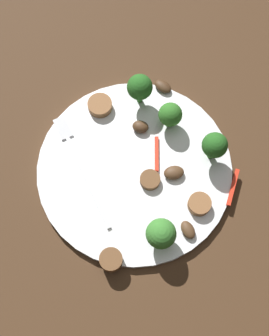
{
  "coord_description": "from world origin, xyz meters",
  "views": [
    {
      "loc": [
        -0.18,
        0.12,
        0.59
      ],
      "look_at": [
        0.0,
        0.0,
        0.01
      ],
      "focal_mm": 47.47,
      "sensor_mm": 36.0,
      "label": 1
    }
  ],
  "objects_px": {
    "sausage_slice_0": "(100,105)",
    "mushroom_1": "(140,127)",
    "broccoli_floret_3": "(140,87)",
    "mushroom_0": "(188,230)",
    "broccoli_floret_1": "(215,146)",
    "sausage_slice_1": "(111,260)",
    "mushroom_2": "(174,173)",
    "mushroom_3": "(163,86)",
    "plate": "(134,169)",
    "fork": "(79,162)",
    "broccoli_floret_2": "(161,234)",
    "sausage_slice_2": "(199,204)",
    "broccoli_floret_0": "(170,115)",
    "pepper_strip_1": "(233,187)",
    "sausage_slice_3": "(150,180)",
    "pepper_strip_2": "(157,154)"
  },
  "relations": [
    {
      "from": "sausage_slice_0",
      "to": "mushroom_2",
      "type": "distance_m",
      "value": 0.15
    },
    {
      "from": "broccoli_floret_3",
      "to": "mushroom_1",
      "type": "height_order",
      "value": "broccoli_floret_3"
    },
    {
      "from": "fork",
      "to": "sausage_slice_2",
      "type": "relative_size",
      "value": 5.77
    },
    {
      "from": "broccoli_floret_1",
      "to": "broccoli_floret_3",
      "type": "relative_size",
      "value": 1.0
    },
    {
      "from": "fork",
      "to": "broccoli_floret_2",
      "type": "bearing_deg",
      "value": -159.39
    },
    {
      "from": "pepper_strip_1",
      "to": "pepper_strip_2",
      "type": "xyz_separation_m",
      "value": [
        0.1,
        0.06,
        0.0
      ]
    },
    {
      "from": "sausage_slice_1",
      "to": "sausage_slice_3",
      "type": "bearing_deg",
      "value": -58.34
    },
    {
      "from": "sausage_slice_0",
      "to": "pepper_strip_2",
      "type": "distance_m",
      "value": 0.11
    },
    {
      "from": "broccoli_floret_3",
      "to": "pepper_strip_2",
      "type": "relative_size",
      "value": 1.09
    },
    {
      "from": "sausage_slice_3",
      "to": "pepper_strip_2",
      "type": "height_order",
      "value": "sausage_slice_3"
    },
    {
      "from": "broccoli_floret_0",
      "to": "broccoli_floret_3",
      "type": "bearing_deg",
      "value": 15.11
    },
    {
      "from": "broccoli_floret_0",
      "to": "sausage_slice_0",
      "type": "height_order",
      "value": "broccoli_floret_0"
    },
    {
      "from": "sausage_slice_0",
      "to": "mushroom_1",
      "type": "bearing_deg",
      "value": -153.38
    },
    {
      "from": "plate",
      "to": "sausage_slice_3",
      "type": "relative_size",
      "value": 9.72
    },
    {
      "from": "broccoli_floret_2",
      "to": "sausage_slice_0",
      "type": "xyz_separation_m",
      "value": [
        0.21,
        -0.04,
        -0.02
      ]
    },
    {
      "from": "broccoli_floret_2",
      "to": "mushroom_0",
      "type": "xyz_separation_m",
      "value": [
        -0.01,
        -0.04,
        -0.02
      ]
    },
    {
      "from": "broccoli_floret_0",
      "to": "sausage_slice_3",
      "type": "distance_m",
      "value": 0.1
    },
    {
      "from": "broccoli_floret_1",
      "to": "sausage_slice_1",
      "type": "relative_size",
      "value": 1.87
    },
    {
      "from": "broccoli_floret_0",
      "to": "broccoli_floret_3",
      "type": "height_order",
      "value": "broccoli_floret_3"
    },
    {
      "from": "sausage_slice_0",
      "to": "mushroom_3",
      "type": "distance_m",
      "value": 0.1
    },
    {
      "from": "pepper_strip_1",
      "to": "sausage_slice_0",
      "type": "bearing_deg",
      "value": 23.1
    },
    {
      "from": "broccoli_floret_3",
      "to": "sausage_slice_1",
      "type": "relative_size",
      "value": 1.87
    },
    {
      "from": "sausage_slice_1",
      "to": "mushroom_2",
      "type": "xyz_separation_m",
      "value": [
        0.05,
        -0.14,
        -0.0
      ]
    },
    {
      "from": "mushroom_3",
      "to": "pepper_strip_2",
      "type": "bearing_deg",
      "value": 140.99
    },
    {
      "from": "fork",
      "to": "sausage_slice_0",
      "type": "height_order",
      "value": "sausage_slice_0"
    },
    {
      "from": "fork",
      "to": "broccoli_floret_3",
      "type": "xyz_separation_m",
      "value": [
        0.04,
        -0.13,
        0.04
      ]
    },
    {
      "from": "broccoli_floret_2",
      "to": "mushroom_1",
      "type": "bearing_deg",
      "value": -24.3
    },
    {
      "from": "sausage_slice_3",
      "to": "broccoli_floret_0",
      "type": "bearing_deg",
      "value": -51.04
    },
    {
      "from": "sausage_slice_3",
      "to": "sausage_slice_0",
      "type": "bearing_deg",
      "value": -0.99
    },
    {
      "from": "fork",
      "to": "mushroom_1",
      "type": "bearing_deg",
      "value": -84.21
    },
    {
      "from": "broccoli_floret_0",
      "to": "sausage_slice_1",
      "type": "bearing_deg",
      "value": 124.84
    },
    {
      "from": "broccoli_floret_2",
      "to": "sausage_slice_1",
      "type": "bearing_deg",
      "value": 81.38
    },
    {
      "from": "mushroom_1",
      "to": "mushroom_3",
      "type": "xyz_separation_m",
      "value": [
        0.04,
        -0.06,
        -0.0
      ]
    },
    {
      "from": "mushroom_0",
      "to": "mushroom_2",
      "type": "distance_m",
      "value": 0.08
    },
    {
      "from": "pepper_strip_1",
      "to": "mushroom_2",
      "type": "bearing_deg",
      "value": 43.11
    },
    {
      "from": "mushroom_0",
      "to": "mushroom_1",
      "type": "bearing_deg",
      "value": -10.61
    },
    {
      "from": "broccoli_floret_1",
      "to": "broccoli_floret_2",
      "type": "distance_m",
      "value": 0.14
    },
    {
      "from": "broccoli_floret_2",
      "to": "sausage_slice_2",
      "type": "relative_size",
      "value": 1.61
    },
    {
      "from": "sausage_slice_3",
      "to": "fork",
      "type": "bearing_deg",
      "value": 41.46
    },
    {
      "from": "sausage_slice_1",
      "to": "mushroom_0",
      "type": "distance_m",
      "value": 0.11
    },
    {
      "from": "broccoli_floret_3",
      "to": "mushroom_0",
      "type": "bearing_deg",
      "value": 164.75
    },
    {
      "from": "sausage_slice_2",
      "to": "broccoli_floret_3",
      "type": "bearing_deg",
      "value": -6.77
    },
    {
      "from": "plate",
      "to": "pepper_strip_1",
      "type": "height_order",
      "value": "pepper_strip_1"
    },
    {
      "from": "sausage_slice_3",
      "to": "pepper_strip_2",
      "type": "relative_size",
      "value": 0.54
    },
    {
      "from": "sausage_slice_2",
      "to": "sausage_slice_3",
      "type": "xyz_separation_m",
      "value": [
        0.07,
        0.04,
        -0.0
      ]
    },
    {
      "from": "sausage_slice_2",
      "to": "mushroom_2",
      "type": "relative_size",
      "value": 1.11
    },
    {
      "from": "broccoli_floret_2",
      "to": "mushroom_3",
      "type": "height_order",
      "value": "broccoli_floret_2"
    },
    {
      "from": "plate",
      "to": "broccoli_floret_3",
      "type": "bearing_deg",
      "value": -37.05
    },
    {
      "from": "broccoli_floret_1",
      "to": "mushroom_1",
      "type": "distance_m",
      "value": 0.11
    },
    {
      "from": "mushroom_2",
      "to": "mushroom_3",
      "type": "distance_m",
      "value": 0.14
    }
  ]
}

